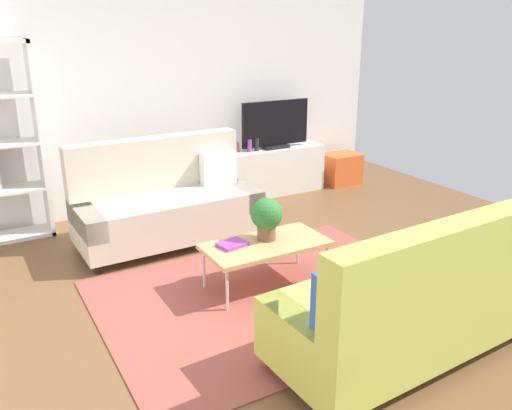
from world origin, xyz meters
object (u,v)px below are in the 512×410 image
(potted_plant, at_px, (267,216))
(vase_0, at_px, (235,147))
(couch_green, at_px, (408,303))
(tv_console, at_px, (274,170))
(bottle_0, at_px, (249,146))
(tv, at_px, (275,125))
(bottle_1, at_px, (257,144))
(coffee_table, at_px, (266,246))
(couch_beige, at_px, (167,202))
(table_book_0, at_px, (232,244))
(storage_trunk, at_px, (341,169))

(potted_plant, relative_size, vase_0, 3.01)
(couch_green, bearing_deg, vase_0, 77.62)
(tv_console, height_order, vase_0, vase_0)
(bottle_0, bearing_deg, tv, 2.79)
(potted_plant, distance_m, vase_0, 2.48)
(tv, distance_m, bottle_1, 0.37)
(coffee_table, relative_size, tv, 1.10)
(couch_beige, distance_m, vase_0, 1.66)
(couch_beige, xyz_separation_m, table_book_0, (0.10, -1.33, -0.01))
(bottle_0, bearing_deg, tv_console, 5.57)
(vase_0, bearing_deg, bottle_0, -27.94)
(potted_plant, bearing_deg, vase_0, 69.06)
(couch_green, height_order, storage_trunk, couch_green)
(tv, distance_m, storage_trunk, 1.32)
(storage_trunk, xyz_separation_m, bottle_1, (-1.40, 0.06, 0.51))
(couch_beige, distance_m, tv, 2.16)
(couch_green, xyz_separation_m, table_book_0, (-0.57, 1.51, -0.01))
(tv_console, distance_m, potted_plant, 2.72)
(coffee_table, bearing_deg, storage_trunk, 40.52)
(couch_green, height_order, potted_plant, couch_green)
(couch_green, xyz_separation_m, tv, (1.23, 3.74, 0.51))
(tv, bearing_deg, bottle_1, -176.18)
(vase_0, bearing_deg, couch_green, -99.66)
(tv, relative_size, bottle_1, 5.75)
(vase_0, distance_m, bottle_1, 0.30)
(couch_beige, distance_m, coffee_table, 1.47)
(couch_green, bearing_deg, bottle_0, 74.87)
(coffee_table, distance_m, storage_trunk, 3.44)
(tv, height_order, bottle_0, tv)
(table_book_0, bearing_deg, couch_beige, 94.39)
(tv_console, height_order, storage_trunk, tv_console)
(couch_beige, xyz_separation_m, coffee_table, (0.39, -1.42, -0.05))
(couch_beige, distance_m, couch_green, 2.92)
(couch_beige, relative_size, vase_0, 15.07)
(couch_beige, relative_size, bottle_1, 11.03)
(tv_console, height_order, potted_plant, potted_plant)
(storage_trunk, height_order, bottle_0, bottle_0)
(couch_green, relative_size, tv_console, 1.38)
(couch_beige, height_order, storage_trunk, couch_beige)
(coffee_table, height_order, tv_console, tv_console)
(couch_green, xyz_separation_m, bottle_0, (0.82, 3.72, 0.28))
(tv, xyz_separation_m, vase_0, (-0.58, 0.07, -0.25))
(couch_beige, xyz_separation_m, tv_console, (1.90, 0.91, -0.12))
(coffee_table, distance_m, table_book_0, 0.30)
(vase_0, bearing_deg, storage_trunk, -5.10)
(coffee_table, xyz_separation_m, bottle_0, (1.10, 2.29, 0.33))
(couch_beige, xyz_separation_m, bottle_0, (1.49, 0.87, 0.28))
(couch_beige, distance_m, potted_plant, 1.44)
(table_book_0, height_order, bottle_1, bottle_1)
(storage_trunk, relative_size, vase_0, 4.09)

